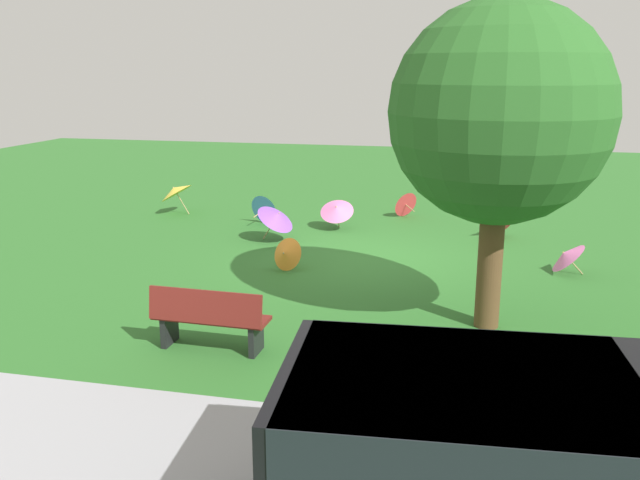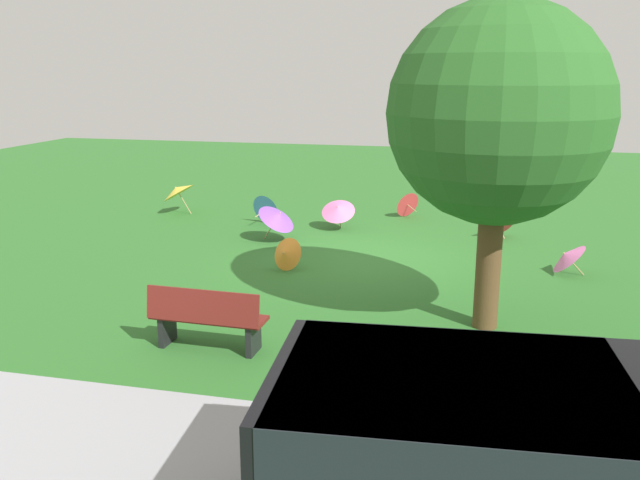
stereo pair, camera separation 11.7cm
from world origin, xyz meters
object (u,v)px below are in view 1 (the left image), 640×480
shade_tree (500,114)px  parasol_pink_0 (566,256)px  parasol_red_1 (496,223)px  parasol_pink_1 (337,209)px  van_dark (562,458)px  parasol_purple_2 (277,216)px  parasol_orange_1 (286,254)px  parasol_red_0 (404,203)px  park_bench (209,318)px  parasol_yellow_1 (175,191)px  parasol_blue_0 (266,209)px

shade_tree → parasol_pink_0: 4.37m
parasol_red_1 → parasol_pink_1: parasol_pink_1 is taller
parasol_pink_0 → van_dark: bearing=82.7°
van_dark → parasol_pink_1: bearing=-69.8°
van_dark → shade_tree: shade_tree is taller
shade_tree → parasol_pink_1: bearing=-58.3°
parasol_purple_2 → parasol_pink_0: 6.03m
parasol_orange_1 → parasol_pink_0: parasol_pink_0 is taller
parasol_orange_1 → parasol_red_0: 5.53m
parasol_purple_2 → parasol_red_0: 4.07m
parasol_red_1 → shade_tree: bearing=87.3°
shade_tree → parasol_red_1: bearing=-92.7°
parasol_orange_1 → parasol_pink_1: bearing=-94.9°
shade_tree → parasol_pink_0: bearing=-115.8°
park_bench → shade_tree: (-3.69, -1.76, 2.66)m
parasol_red_1 → parasol_yellow_1: parasol_yellow_1 is taller
parasol_red_1 → parasol_purple_2: bearing=18.2°
parasol_pink_1 → parasol_red_0: bearing=-127.2°
van_dark → parasol_red_0: size_ratio=6.46×
parasol_orange_1 → parasol_pink_1: 3.43m
van_dark → parasol_blue_0: (5.68, -10.71, -0.53)m
parasol_red_0 → parasol_red_1: bearing=143.5°
shade_tree → parasol_purple_2: 6.59m
parasol_pink_0 → parasol_yellow_1: size_ratio=0.80×
shade_tree → park_bench: bearing=25.5°
parasol_orange_1 → parasol_purple_2: (0.77, -2.04, 0.25)m
park_bench → parasol_red_0: 9.27m
van_dark → parasol_pink_0: 8.08m
van_dark → shade_tree: size_ratio=1.01×
parasol_red_0 → parasol_yellow_1: size_ratio=0.79×
van_dark → parasol_purple_2: 10.34m
parasol_yellow_1 → parasol_red_0: bearing=-170.2°
parasol_red_1 → van_dark: bearing=91.0°
parasol_red_0 → parasol_red_1: parasol_red_0 is taller
park_bench → parasol_red_0: size_ratio=2.20×
parasol_pink_0 → parasol_purple_2: bearing=-10.4°
shade_tree → parasol_purple_2: size_ratio=4.33×
parasol_orange_1 → parasol_pink_0: bearing=-169.6°
van_dark → parasol_pink_0: van_dark is taller
van_dark → parasol_pink_1: 11.16m
van_dark → parasol_orange_1: (4.14, -7.05, -0.59)m
parasol_purple_2 → parasol_blue_0: (0.77, -1.61, -0.19)m
shade_tree → parasol_red_0: shade_tree is taller
parasol_red_0 → parasol_pink_0: bearing=128.7°
parasol_yellow_1 → van_dark: bearing=126.4°
park_bench → parasol_pink_1: (-0.28, -7.26, 0.04)m
parasol_blue_0 → parasol_red_1: bearing=179.3°
parasol_orange_1 → parasol_pink_0: size_ratio=1.00×
parasol_red_1 → parasol_pink_0: bearing=114.4°
parasol_orange_1 → parasol_red_1: (-3.96, -3.59, 0.01)m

